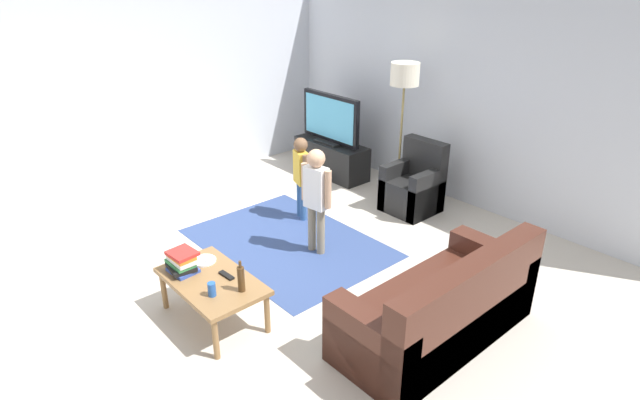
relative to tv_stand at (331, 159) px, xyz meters
The scene contains 17 objects.
ground 2.86m from the tv_stand, 53.78° to the right, with size 7.80×7.80×0.00m, color beige.
wall_back 2.13m from the tv_stand, 22.64° to the left, with size 6.00×0.12×2.70m, color silver.
wall_left 2.87m from the tv_stand, 119.82° to the right, with size 0.12×6.00×2.70m, color silver.
area_rug 2.21m from the tv_stand, 55.14° to the right, with size 2.20×1.60×0.01m, color #33477A.
tv_stand is the anchor object (origin of this frame).
tv 0.60m from the tv_stand, 90.00° to the right, with size 1.10×0.28×0.71m.
couch 3.90m from the tv_stand, 28.65° to the right, with size 0.80×1.80×0.86m.
armchair 1.61m from the tv_stand, ahead, with size 0.60×0.60×0.90m.
floor_lamp 1.76m from the tv_stand, ahead, with size 0.36×0.36×1.78m.
child_near_tv 1.59m from the tv_stand, 56.06° to the right, with size 0.33×0.19×1.04m.
child_center 2.37m from the tv_stand, 46.36° to the right, with size 0.39×0.19×1.18m.
coffee_table 3.69m from the tv_stand, 58.60° to the right, with size 1.00×0.60×0.42m.
book_stack 3.67m from the tv_stand, 63.29° to the right, with size 0.28×0.25×0.20m.
bottle 3.79m from the tv_stand, 53.66° to the right, with size 0.06×0.06×0.28m.
tv_remote 3.62m from the tv_stand, 56.93° to the right, with size 0.17×0.05×0.02m, color black.
soda_can 3.91m from the tv_stand, 56.76° to the right, with size 0.07×0.07×0.12m, color #2659B2.
plate 3.46m from the tv_stand, 61.98° to the right, with size 0.22×0.22×0.02m.
Camera 1 is at (3.70, -2.64, 2.88)m, focal length 29.24 mm.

